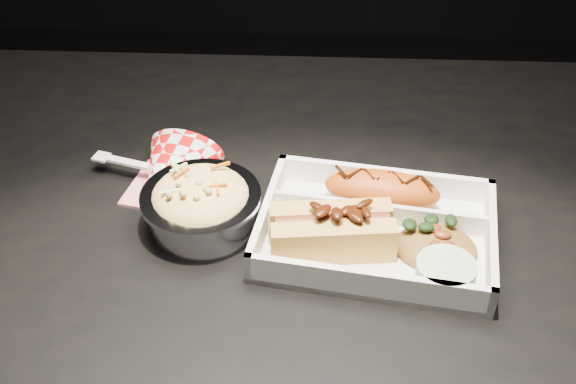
# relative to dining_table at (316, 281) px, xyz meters

# --- Properties ---
(dining_table) EXTENTS (1.20, 0.80, 0.75)m
(dining_table) POSITION_rel_dining_table_xyz_m (0.00, 0.00, 0.00)
(dining_table) COLOR black
(dining_table) RESTS_ON ground
(food_tray) EXTENTS (0.27, 0.22, 0.04)m
(food_tray) POSITION_rel_dining_table_xyz_m (0.06, -0.02, 0.10)
(food_tray) COLOR silver
(food_tray) RESTS_ON dining_table
(fried_pastry) EXTENTS (0.14, 0.07, 0.04)m
(fried_pastry) POSITION_rel_dining_table_xyz_m (0.07, 0.03, 0.12)
(fried_pastry) COLOR #C04E13
(fried_pastry) RESTS_ON food_tray
(hotdog) EXTENTS (0.14, 0.07, 0.06)m
(hotdog) POSITION_rel_dining_table_xyz_m (0.01, -0.04, 0.12)
(hotdog) COLOR gold
(hotdog) RESTS_ON food_tray
(fried_rice_mound) EXTENTS (0.10, 0.09, 0.03)m
(fried_rice_mound) POSITION_rel_dining_table_xyz_m (0.13, -0.05, 0.11)
(fried_rice_mound) COLOR olive
(fried_rice_mound) RESTS_ON food_tray
(cupcake_liner) EXTENTS (0.06, 0.06, 0.03)m
(cupcake_liner) POSITION_rel_dining_table_xyz_m (0.13, -0.10, 0.11)
(cupcake_liner) COLOR #B8D29E
(cupcake_liner) RESTS_ON food_tray
(foil_coleslaw_cup) EXTENTS (0.13, 0.13, 0.07)m
(foil_coleslaw_cup) POSITION_rel_dining_table_xyz_m (-0.13, -0.01, 0.12)
(foil_coleslaw_cup) COLOR silver
(foil_coleslaw_cup) RESTS_ON dining_table
(napkin_fork) EXTENTS (0.17, 0.13, 0.10)m
(napkin_fork) POSITION_rel_dining_table_xyz_m (-0.18, 0.06, 0.11)
(napkin_fork) COLOR red
(napkin_fork) RESTS_ON dining_table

